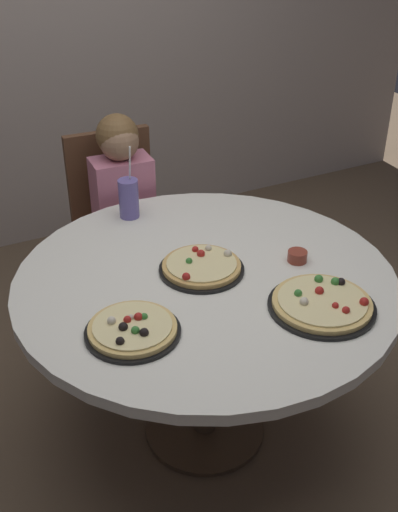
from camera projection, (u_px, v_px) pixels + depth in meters
The scene contains 9 objects.
ground_plane at pixel (205, 429), 2.53m from camera, with size 8.00×8.00×0.00m, color brown.
dining_table at pixel (205, 296), 2.19m from camera, with size 1.32×1.32×0.75m.
chair_wooden at pixel (118, 222), 2.95m from camera, with size 0.42×0.42×0.95m.
diner_child at pixel (131, 248), 2.83m from camera, with size 0.27×0.42×1.08m.
pizza_veggie at pixel (201, 267), 2.16m from camera, with size 0.30×0.30×0.05m.
pizza_cheese at pixel (132, 329), 1.86m from camera, with size 0.29×0.29×0.05m.
pizza_pepperoni at pixel (322, 303), 1.97m from camera, with size 0.34×0.34×0.05m.
soda_cup at pixel (129, 198), 2.48m from camera, with size 0.08×0.08×0.31m.
sauce_bowl at pixel (297, 256), 2.21m from camera, with size 0.07×0.07×0.04m, color brown.
Camera 1 is at (-0.84, -1.60, 1.91)m, focal length 43.57 mm.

